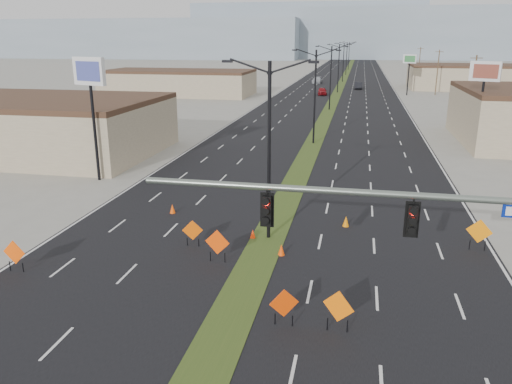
% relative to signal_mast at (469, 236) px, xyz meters
% --- Properties ---
extents(ground, '(600.00, 600.00, 0.00)m').
position_rel_signal_mast_xyz_m(ground, '(-8.56, -2.00, -4.79)').
color(ground, gray).
rests_on(ground, ground).
extents(road_surface, '(25.00, 400.00, 0.02)m').
position_rel_signal_mast_xyz_m(road_surface, '(-8.56, 98.00, -4.79)').
color(road_surface, black).
rests_on(road_surface, ground).
extents(median_strip, '(2.00, 400.00, 0.04)m').
position_rel_signal_mast_xyz_m(median_strip, '(-8.56, 98.00, -4.79)').
color(median_strip, '#33491A').
rests_on(median_strip, ground).
extents(building_sw_far, '(30.00, 14.00, 4.50)m').
position_rel_signal_mast_xyz_m(building_sw_far, '(-40.56, 83.00, -2.54)').
color(building_sw_far, tan).
rests_on(building_sw_far, ground).
extents(building_se_far, '(44.00, 16.00, 5.00)m').
position_rel_signal_mast_xyz_m(building_se_far, '(29.44, 108.00, -2.29)').
color(building_se_far, tan).
rests_on(building_se_far, ground).
extents(mesa_west, '(180.00, 50.00, 22.00)m').
position_rel_signal_mast_xyz_m(mesa_west, '(-128.56, 278.00, 6.21)').
color(mesa_west, gray).
rests_on(mesa_west, ground).
extents(mesa_center, '(220.00, 50.00, 28.00)m').
position_rel_signal_mast_xyz_m(mesa_center, '(31.44, 298.00, 9.21)').
color(mesa_center, gray).
rests_on(mesa_center, ground).
extents(mesa_backdrop, '(140.00, 50.00, 32.00)m').
position_rel_signal_mast_xyz_m(mesa_backdrop, '(-38.56, 318.00, 11.21)').
color(mesa_backdrop, gray).
rests_on(mesa_backdrop, ground).
extents(signal_mast, '(16.30, 0.60, 8.00)m').
position_rel_signal_mast_xyz_m(signal_mast, '(0.00, 0.00, 0.00)').
color(signal_mast, slate).
rests_on(signal_mast, ground).
extents(streetlight_0, '(5.15, 0.24, 10.02)m').
position_rel_signal_mast_xyz_m(streetlight_0, '(-8.56, 10.00, 0.63)').
color(streetlight_0, black).
rests_on(streetlight_0, ground).
extents(streetlight_1, '(5.15, 0.24, 10.02)m').
position_rel_signal_mast_xyz_m(streetlight_1, '(-8.56, 38.00, 0.63)').
color(streetlight_1, black).
rests_on(streetlight_1, ground).
extents(streetlight_2, '(5.15, 0.24, 10.02)m').
position_rel_signal_mast_xyz_m(streetlight_2, '(-8.56, 66.00, 0.63)').
color(streetlight_2, black).
rests_on(streetlight_2, ground).
extents(streetlight_3, '(5.15, 0.24, 10.02)m').
position_rel_signal_mast_xyz_m(streetlight_3, '(-8.56, 94.00, 0.63)').
color(streetlight_3, black).
rests_on(streetlight_3, ground).
extents(streetlight_4, '(5.15, 0.24, 10.02)m').
position_rel_signal_mast_xyz_m(streetlight_4, '(-8.56, 122.00, 0.63)').
color(streetlight_4, black).
rests_on(streetlight_4, ground).
extents(streetlight_5, '(5.15, 0.24, 10.02)m').
position_rel_signal_mast_xyz_m(streetlight_5, '(-8.56, 150.00, 0.63)').
color(streetlight_5, black).
rests_on(streetlight_5, ground).
extents(streetlight_6, '(5.15, 0.24, 10.02)m').
position_rel_signal_mast_xyz_m(streetlight_6, '(-8.56, 178.00, 0.63)').
color(streetlight_6, black).
rests_on(streetlight_6, ground).
extents(utility_pole_1, '(1.60, 0.20, 9.00)m').
position_rel_signal_mast_xyz_m(utility_pole_1, '(11.44, 58.00, -0.12)').
color(utility_pole_1, '#4C3823').
rests_on(utility_pole_1, ground).
extents(utility_pole_2, '(1.60, 0.20, 9.00)m').
position_rel_signal_mast_xyz_m(utility_pole_2, '(11.44, 93.00, -0.12)').
color(utility_pole_2, '#4C3823').
rests_on(utility_pole_2, ground).
extents(utility_pole_3, '(1.60, 0.20, 9.00)m').
position_rel_signal_mast_xyz_m(utility_pole_3, '(11.44, 128.00, -0.12)').
color(utility_pole_3, '#4C3823').
rests_on(utility_pole_3, ground).
extents(car_left, '(2.26, 4.57, 1.50)m').
position_rel_signal_mast_xyz_m(car_left, '(-11.39, 88.26, -4.04)').
color(car_left, maroon).
rests_on(car_left, ground).
extents(car_mid, '(1.70, 4.72, 1.55)m').
position_rel_signal_mast_xyz_m(car_mid, '(-4.21, 102.62, -4.02)').
color(car_mid, black).
rests_on(car_mid, ground).
extents(car_far, '(2.27, 5.46, 1.58)m').
position_rel_signal_mast_xyz_m(car_far, '(-14.92, 116.12, -4.00)').
color(car_far, '#B9BCC3').
rests_on(car_far, ground).
extents(construction_sign_0, '(1.25, 0.13, 1.66)m').
position_rel_signal_mast_xyz_m(construction_sign_0, '(-20.06, 3.17, -3.81)').
color(construction_sign_0, '#F44A05').
rests_on(construction_sign_0, ground).
extents(construction_sign_1, '(1.34, 0.20, 1.78)m').
position_rel_signal_mast_xyz_m(construction_sign_1, '(-10.56, 6.25, -3.74)').
color(construction_sign_1, '#F44205').
rests_on(construction_sign_1, ground).
extents(construction_sign_2, '(1.13, 0.29, 1.53)m').
position_rel_signal_mast_xyz_m(construction_sign_2, '(-12.47, 7.97, -3.89)').
color(construction_sign_2, '#E55304').
rests_on(construction_sign_2, ground).
extents(construction_sign_3, '(1.13, 0.52, 1.62)m').
position_rel_signal_mast_xyz_m(construction_sign_3, '(-6.31, 1.00, -3.84)').
color(construction_sign_3, '#D93904').
rests_on(construction_sign_3, ground).
extents(construction_sign_4, '(1.23, 0.59, 1.78)m').
position_rel_signal_mast_xyz_m(construction_sign_4, '(-4.17, 1.00, -3.74)').
color(construction_sign_4, '#FF6905').
rests_on(construction_sign_4, ground).
extents(construction_sign_5, '(1.29, 0.47, 1.80)m').
position_rel_signal_mast_xyz_m(construction_sign_5, '(2.94, 10.54, -3.73)').
color(construction_sign_5, orange).
rests_on(construction_sign_5, ground).
extents(cone_0, '(0.41, 0.41, 0.63)m').
position_rel_signal_mast_xyz_m(cone_0, '(-7.45, 7.74, -4.48)').
color(cone_0, '#F94405').
rests_on(cone_0, ground).
extents(cone_1, '(0.40, 0.40, 0.56)m').
position_rel_signal_mast_xyz_m(cone_1, '(-9.43, 9.72, -4.51)').
color(cone_1, '#FF3405').
rests_on(cone_1, ground).
extents(cone_2, '(0.41, 0.41, 0.68)m').
position_rel_signal_mast_xyz_m(cone_2, '(-4.21, 12.77, -4.45)').
color(cone_2, orange).
rests_on(cone_2, ground).
extents(cone_3, '(0.46, 0.46, 0.63)m').
position_rel_signal_mast_xyz_m(cone_3, '(-15.56, 12.94, -4.48)').
color(cone_3, '#FA4B05').
rests_on(cone_3, ground).
extents(pole_sign_west, '(3.13, 1.37, 9.77)m').
position_rel_signal_mast_xyz_m(pole_sign_west, '(-24.42, 19.54, 3.20)').
color(pole_sign_west, black).
rests_on(pole_sign_west, ground).
extents(pole_sign_east_near, '(2.81, 1.53, 8.99)m').
position_rel_signal_mast_xyz_m(pole_sign_east_near, '(8.28, 37.88, 2.51)').
color(pole_sign_east_near, black).
rests_on(pole_sign_east_near, ground).
extents(pole_sign_east_far, '(2.61, 1.22, 8.11)m').
position_rel_signal_mast_xyz_m(pole_sign_east_far, '(5.68, 91.49, 1.74)').
color(pole_sign_east_far, black).
rests_on(pole_sign_east_far, ground).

